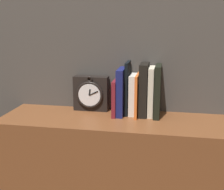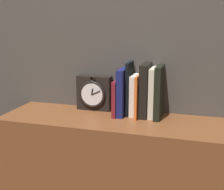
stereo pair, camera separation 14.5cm
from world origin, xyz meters
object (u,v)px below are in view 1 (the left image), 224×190
object	(u,v)px
clock	(91,93)
book_slot1_navy	(121,92)
book_slot2_black	(128,88)
book_slot3_white	(133,94)
book_slot7_black	(158,91)
book_slot6_cream	(151,92)
book_slot5_black	(144,90)
book_slot0_maroon	(116,97)
book_slot4_orange	(137,95)

from	to	relation	value
clock	book_slot1_navy	world-z (taller)	book_slot1_navy
book_slot2_black	clock	bearing A→B (deg)	173.02
book_slot3_white	book_slot7_black	size ratio (longest dim) A/B	0.79
book_slot1_navy	book_slot6_cream	size ratio (longest dim) A/B	0.96
book_slot5_black	book_slot7_black	size ratio (longest dim) A/B	1.02
book_slot6_cream	book_slot7_black	distance (m)	0.03
book_slot5_black	book_slot7_black	world-z (taller)	book_slot5_black
book_slot1_navy	book_slot5_black	xyz separation A→B (m)	(0.11, 0.01, 0.01)
book_slot1_navy	book_slot2_black	bearing A→B (deg)	31.11
clock	book_slot3_white	world-z (taller)	book_slot3_white
clock	book_slot6_cream	bearing A→B (deg)	-5.23
book_slot0_maroon	book_slot6_cream	bearing A→B (deg)	5.28
book_slot1_navy	book_slot7_black	distance (m)	0.18
clock	book_slot0_maroon	distance (m)	0.14
book_slot4_orange	clock	bearing A→B (deg)	170.02
book_slot5_black	book_slot6_cream	world-z (taller)	book_slot5_black
book_slot6_cream	book_slot7_black	xyz separation A→B (m)	(0.03, -0.01, 0.01)
clock	book_slot7_black	world-z (taller)	book_slot7_black
book_slot1_navy	book_slot2_black	xyz separation A→B (m)	(0.03, 0.02, 0.02)
book_slot2_black	book_slot1_navy	bearing A→B (deg)	-148.89
book_slot4_orange	book_slot7_black	size ratio (longest dim) A/B	0.82
book_slot5_black	book_slot2_black	bearing A→B (deg)	174.06
book_slot6_cream	book_slot3_white	bearing A→B (deg)	177.28
book_slot1_navy	book_slot5_black	distance (m)	0.11
book_slot0_maroon	clock	bearing A→B (deg)	162.34
book_slot3_white	book_slot2_black	bearing A→B (deg)	178.95
book_slot1_navy	book_slot4_orange	bearing A→B (deg)	-1.85
book_slot5_black	book_slot6_cream	bearing A→B (deg)	5.88
book_slot7_black	book_slot5_black	bearing A→B (deg)	174.41
book_slot1_navy	book_slot3_white	size ratio (longest dim) A/B	1.16
clock	book_slot7_black	xyz separation A→B (m)	(0.34, -0.04, 0.04)
clock	book_slot7_black	size ratio (longest dim) A/B	0.74
book_slot1_navy	book_slot6_cream	world-z (taller)	book_slot6_cream
book_slot4_orange	book_slot6_cream	world-z (taller)	book_slot6_cream
book_slot5_black	book_slot6_cream	size ratio (longest dim) A/B	1.07
book_slot0_maroon	book_slot4_orange	size ratio (longest dim) A/B	0.86
clock	book_slot3_white	bearing A→B (deg)	-6.24
book_slot3_white	book_slot5_black	xyz separation A→B (m)	(0.05, -0.01, 0.03)
book_slot1_navy	book_slot4_orange	size ratio (longest dim) A/B	1.12
book_slot3_white	book_slot4_orange	xyz separation A→B (m)	(0.02, -0.02, 0.00)
book_slot5_black	book_slot7_black	bearing A→B (deg)	-5.59
book_slot0_maroon	book_slot3_white	xyz separation A→B (m)	(0.08, 0.02, 0.01)
book_slot6_cream	book_slot4_orange	bearing A→B (deg)	-167.60
book_slot1_navy	book_slot2_black	distance (m)	0.04
clock	book_slot2_black	xyz separation A→B (m)	(0.19, -0.02, 0.04)
book_slot1_navy	book_slot3_white	world-z (taller)	book_slot1_navy
book_slot2_black	book_slot3_white	xyz separation A→B (m)	(0.03, -0.00, -0.03)
clock	book_slot5_black	world-z (taller)	book_slot5_black
clock	book_slot4_orange	size ratio (longest dim) A/B	0.91
book_slot1_navy	clock	bearing A→B (deg)	166.24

